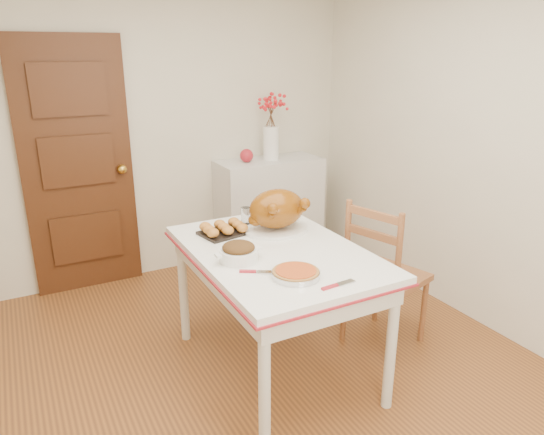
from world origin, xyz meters
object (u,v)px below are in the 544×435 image
sideboard (269,210)px  turkey_platter (277,211)px  kitchen_table (276,311)px  chair_oak (387,273)px  pumpkin_pie (296,272)px

sideboard → turkey_platter: size_ratio=2.27×
kitchen_table → chair_oak: 0.82m
kitchen_table → turkey_platter: (0.15, 0.27, 0.55)m
chair_oak → pumpkin_pie: size_ratio=4.07×
pumpkin_pie → turkey_platter: bearing=69.6°
sideboard → turkey_platter: (-0.66, -1.35, 0.47)m
turkey_platter → pumpkin_pie: 0.70m
pumpkin_pie → kitchen_table: bearing=76.5°
kitchen_table → turkey_platter: bearing=60.8°
kitchen_table → chair_oak: chair_oak is taller
chair_oak → pumpkin_pie: 1.02m
kitchen_table → sideboard: bearing=63.5°
turkey_platter → pumpkin_pie: bearing=-120.6°
chair_oak → turkey_platter: size_ratio=2.39×
chair_oak → pumpkin_pie: chair_oak is taller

